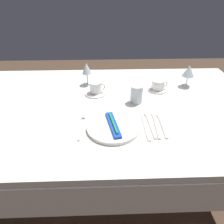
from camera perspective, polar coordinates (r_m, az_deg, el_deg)
ground_plane at (r=1.73m, az=-0.10°, el=-19.40°), size 6.00×6.00×0.00m
dining_table at (r=1.28m, az=-0.12°, el=-0.96°), size 1.80×1.11×0.74m
dinner_plate at (r=1.03m, az=0.24°, el=-4.14°), size 0.26×0.26×0.02m
toothbrush_package at (r=1.02m, az=0.24°, el=-3.38°), size 0.07×0.21×0.02m
fork_outer at (r=1.06m, az=-8.28°, el=-3.68°), size 0.03×0.21×0.00m
dinner_knife at (r=1.05m, az=9.18°, el=-4.02°), size 0.02×0.23×0.00m
spoon_soup at (r=1.10m, az=10.07°, el=-2.53°), size 0.03×0.23×0.01m
spoon_dessert at (r=1.10m, az=11.65°, el=-2.57°), size 0.03×0.23×0.01m
spoon_tea at (r=1.10m, az=13.27°, el=-2.77°), size 0.03×0.21×0.01m
saucer_left at (r=1.35m, az=-4.47°, el=5.19°), size 0.14×0.14×0.01m
coffee_cup_left at (r=1.33m, az=-4.47°, el=6.75°), size 0.10×0.08×0.07m
saucer_right at (r=1.42m, az=12.31°, el=6.04°), size 0.13×0.13×0.01m
coffee_cup_right at (r=1.41m, az=12.55°, el=7.36°), size 0.11×0.08×0.06m
wine_glass_centre at (r=1.44m, az=-6.91°, el=11.36°), size 0.07×0.07×0.15m
wine_glass_left at (r=1.50m, az=20.26°, el=10.31°), size 0.08×0.08×0.15m
drink_tumbler at (r=1.24m, az=6.70°, el=4.89°), size 0.07×0.07×0.11m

